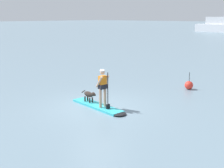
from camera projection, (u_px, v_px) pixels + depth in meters
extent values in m
plane|color=slate|center=(97.00, 107.00, 13.22)|extent=(400.00, 400.00, 0.00)
cube|color=#33B2BF|center=(97.00, 106.00, 13.21)|extent=(3.02, 0.97, 0.10)
ellipsoid|color=black|center=(119.00, 114.00, 12.13)|extent=(0.62, 0.68, 0.10)
cylinder|color=tan|center=(105.00, 97.00, 12.90)|extent=(0.12, 0.12, 0.85)
cylinder|color=tan|center=(100.00, 98.00, 12.73)|extent=(0.12, 0.12, 0.85)
cube|color=black|center=(103.00, 87.00, 12.70)|extent=(0.26, 0.38, 0.20)
cube|color=orange|center=(103.00, 82.00, 12.65)|extent=(0.24, 0.36, 0.56)
sphere|color=tan|center=(102.00, 72.00, 12.55)|extent=(0.22, 0.22, 0.22)
ellipsoid|color=white|center=(102.00, 71.00, 12.53)|extent=(0.23, 0.23, 0.11)
cylinder|color=tan|center=(106.00, 81.00, 12.77)|extent=(0.43, 0.13, 0.54)
cylinder|color=tan|center=(99.00, 82.00, 12.52)|extent=(0.43, 0.13, 0.54)
cylinder|color=black|center=(108.00, 91.00, 12.47)|extent=(0.04, 0.04, 1.61)
cube|color=black|center=(108.00, 106.00, 12.63)|extent=(0.10, 0.19, 0.20)
ellipsoid|color=#2D231E|center=(89.00, 94.00, 13.59)|extent=(0.64, 0.29, 0.26)
ellipsoid|color=#2D231E|center=(93.00, 94.00, 13.30)|extent=(0.24, 0.18, 0.18)
ellipsoid|color=black|center=(95.00, 95.00, 13.22)|extent=(0.13, 0.09, 0.08)
cylinder|color=#2D231E|center=(83.00, 92.00, 13.88)|extent=(0.27, 0.08, 0.18)
cylinder|color=#2D231E|center=(92.00, 100.00, 13.56)|extent=(0.07, 0.07, 0.24)
cylinder|color=#2D231E|center=(90.00, 100.00, 13.46)|extent=(0.07, 0.07, 0.24)
cylinder|color=#2D231E|center=(88.00, 98.00, 13.83)|extent=(0.07, 0.07, 0.24)
cylinder|color=#2D231E|center=(85.00, 99.00, 13.73)|extent=(0.07, 0.07, 0.24)
cube|color=white|center=(221.00, 28.00, 73.71)|extent=(12.79, 4.20, 1.93)
cube|color=silver|center=(218.00, 21.00, 73.89)|extent=(5.83, 2.84, 1.85)
cylinder|color=silver|center=(218.00, 19.00, 73.83)|extent=(4.40, 0.50, 0.14)
sphere|color=red|center=(189.00, 85.00, 16.34)|extent=(0.47, 0.47, 0.47)
cylinder|color=black|center=(189.00, 77.00, 16.23)|extent=(0.03, 0.03, 0.50)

